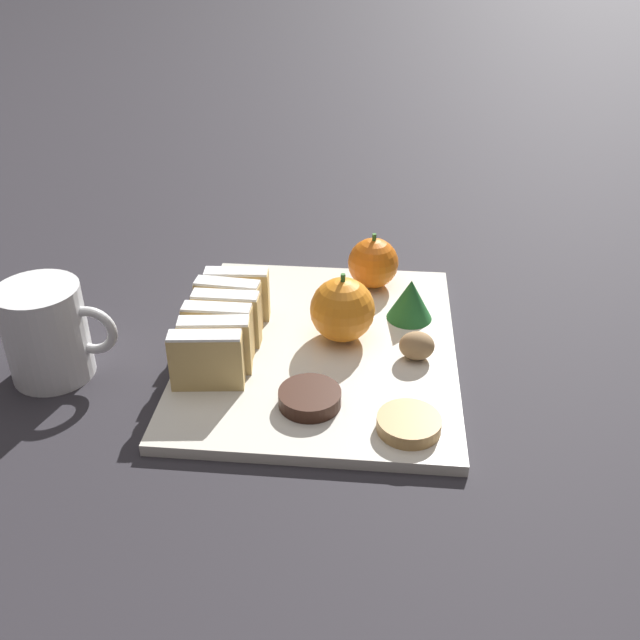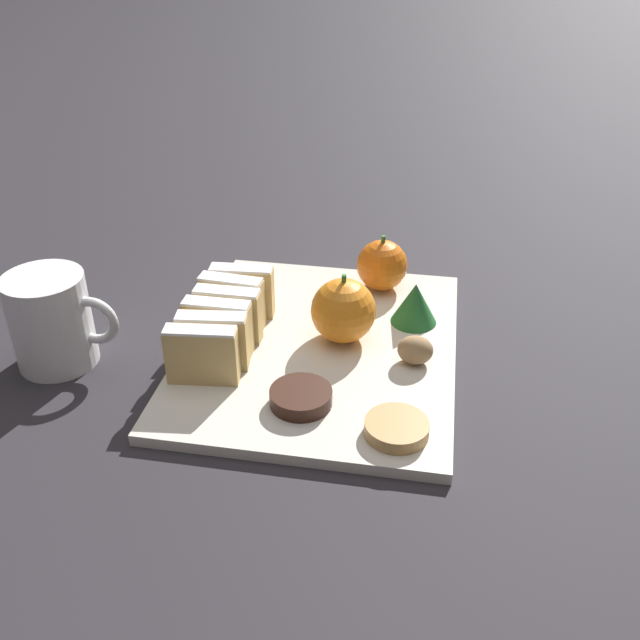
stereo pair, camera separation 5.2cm
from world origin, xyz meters
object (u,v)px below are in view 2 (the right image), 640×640
(orange_near, at_px, (382,265))
(chocolate_cookie, at_px, (299,397))
(coffee_mug, at_px, (53,321))
(walnut, at_px, (415,350))
(orange_far, at_px, (343,311))

(orange_near, distance_m, chocolate_cookie, 0.25)
(orange_near, height_order, coffee_mug, coffee_mug)
(orange_near, relative_size, walnut, 1.88)
(orange_near, relative_size, orange_far, 0.89)
(orange_far, xyz_separation_m, walnut, (0.08, -0.03, -0.02))
(walnut, height_order, chocolate_cookie, walnut)
(chocolate_cookie, relative_size, coffee_mug, 0.52)
(walnut, relative_size, coffee_mug, 0.32)
(orange_far, relative_size, chocolate_cookie, 1.30)
(orange_near, bearing_deg, coffee_mug, -148.23)
(orange_near, xyz_separation_m, walnut, (0.05, -0.15, -0.02))
(chocolate_cookie, bearing_deg, orange_far, 78.31)
(orange_far, bearing_deg, orange_near, 76.29)
(orange_far, bearing_deg, coffee_mug, -165.03)
(orange_near, height_order, orange_far, orange_far)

